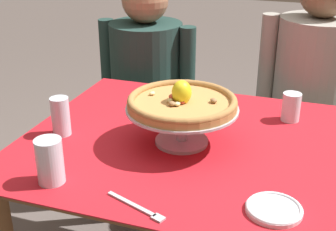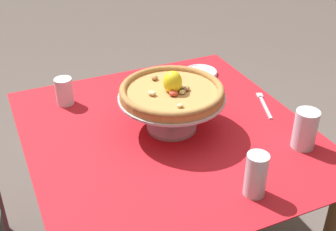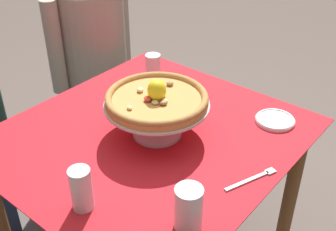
{
  "view_description": "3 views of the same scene",
  "coord_description": "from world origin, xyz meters",
  "px_view_note": "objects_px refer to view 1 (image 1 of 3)",
  "views": [
    {
      "loc": [
        0.42,
        -1.34,
        1.44
      ],
      "look_at": [
        -0.04,
        0.0,
        0.81
      ],
      "focal_mm": 48.93,
      "sensor_mm": 36.0,
      "label": 1
    },
    {
      "loc": [
        -1.2,
        0.53,
        1.6
      ],
      "look_at": [
        0.04,
        -0.02,
        0.77
      ],
      "focal_mm": 47.49,
      "sensor_mm": 36.0,
      "label": 2
    },
    {
      "loc": [
        -0.94,
        -0.86,
        1.63
      ],
      "look_at": [
        0.07,
        -0.03,
        0.78
      ],
      "focal_mm": 45.48,
      "sensor_mm": 36.0,
      "label": 3
    }
  ],
  "objects_px": {
    "water_glass_back_right": "(291,108)",
    "dinner_fork": "(138,208)",
    "water_glass_front_left": "(50,164)",
    "water_glass_side_left": "(61,119)",
    "pizza_stand": "(182,118)",
    "pizza": "(182,102)",
    "side_plate": "(274,209)",
    "diner_right": "(311,102)",
    "diner_left": "(147,91)"
  },
  "relations": [
    {
      "from": "pizza",
      "to": "side_plate",
      "type": "distance_m",
      "value": 0.48
    },
    {
      "from": "pizza_stand",
      "to": "pizza",
      "type": "distance_m",
      "value": 0.06
    },
    {
      "from": "water_glass_back_right",
      "to": "side_plate",
      "type": "distance_m",
      "value": 0.6
    },
    {
      "from": "pizza_stand",
      "to": "water_glass_front_left",
      "type": "distance_m",
      "value": 0.46
    },
    {
      "from": "water_glass_side_left",
      "to": "dinner_fork",
      "type": "height_order",
      "value": "water_glass_side_left"
    },
    {
      "from": "water_glass_front_left",
      "to": "side_plate",
      "type": "xyz_separation_m",
      "value": [
        0.63,
        0.06,
        -0.05
      ]
    },
    {
      "from": "water_glass_back_right",
      "to": "diner_right",
      "type": "bearing_deg",
      "value": 82.43
    },
    {
      "from": "water_glass_back_right",
      "to": "water_glass_side_left",
      "type": "relative_size",
      "value": 0.78
    },
    {
      "from": "water_glass_back_right",
      "to": "water_glass_side_left",
      "type": "bearing_deg",
      "value": -152.96
    },
    {
      "from": "diner_left",
      "to": "diner_right",
      "type": "distance_m",
      "value": 0.83
    },
    {
      "from": "pizza",
      "to": "water_glass_back_right",
      "type": "xyz_separation_m",
      "value": [
        0.33,
        0.31,
        -0.1
      ]
    },
    {
      "from": "water_glass_back_right",
      "to": "side_plate",
      "type": "xyz_separation_m",
      "value": [
        0.01,
        -0.6,
        -0.04
      ]
    },
    {
      "from": "dinner_fork",
      "to": "water_glass_side_left",
      "type": "bearing_deg",
      "value": 142.37
    },
    {
      "from": "water_glass_back_right",
      "to": "pizza_stand",
      "type": "bearing_deg",
      "value": -137.04
    },
    {
      "from": "pizza",
      "to": "water_glass_side_left",
      "type": "height_order",
      "value": "pizza"
    },
    {
      "from": "water_glass_side_left",
      "to": "diner_right",
      "type": "xyz_separation_m",
      "value": [
        0.81,
        0.87,
        -0.17
      ]
    },
    {
      "from": "pizza_stand",
      "to": "diner_left",
      "type": "height_order",
      "value": "diner_left"
    },
    {
      "from": "pizza_stand",
      "to": "water_glass_front_left",
      "type": "relative_size",
      "value": 2.75
    },
    {
      "from": "diner_left",
      "to": "pizza",
      "type": "bearing_deg",
      "value": -60.94
    },
    {
      "from": "pizza_stand",
      "to": "side_plate",
      "type": "relative_size",
      "value": 2.51
    },
    {
      "from": "diner_left",
      "to": "water_glass_back_right",
      "type": "bearing_deg",
      "value": -31.79
    },
    {
      "from": "water_glass_front_left",
      "to": "water_glass_side_left",
      "type": "distance_m",
      "value": 0.31
    },
    {
      "from": "side_plate",
      "to": "diner_left",
      "type": "xyz_separation_m",
      "value": [
        -0.78,
        1.08,
        -0.16
      ]
    },
    {
      "from": "water_glass_front_left",
      "to": "diner_left",
      "type": "relative_size",
      "value": 0.12
    },
    {
      "from": "pizza",
      "to": "side_plate",
      "type": "bearing_deg",
      "value": -40.64
    },
    {
      "from": "pizza_stand",
      "to": "dinner_fork",
      "type": "relative_size",
      "value": 1.95
    },
    {
      "from": "pizza_stand",
      "to": "diner_right",
      "type": "distance_m",
      "value": 0.91
    },
    {
      "from": "diner_right",
      "to": "water_glass_side_left",
      "type": "bearing_deg",
      "value": -133.04
    },
    {
      "from": "pizza",
      "to": "diner_left",
      "type": "bearing_deg",
      "value": 119.06
    },
    {
      "from": "pizza",
      "to": "dinner_fork",
      "type": "height_order",
      "value": "pizza"
    },
    {
      "from": "side_plate",
      "to": "water_glass_side_left",
      "type": "bearing_deg",
      "value": 163.76
    },
    {
      "from": "pizza_stand",
      "to": "diner_left",
      "type": "bearing_deg",
      "value": 119.07
    },
    {
      "from": "water_glass_front_left",
      "to": "side_plate",
      "type": "relative_size",
      "value": 0.91
    },
    {
      "from": "diner_left",
      "to": "diner_right",
      "type": "xyz_separation_m",
      "value": [
        0.83,
        0.01,
        0.04
      ]
    },
    {
      "from": "water_glass_front_left",
      "to": "side_plate",
      "type": "distance_m",
      "value": 0.63
    },
    {
      "from": "dinner_fork",
      "to": "diner_right",
      "type": "relative_size",
      "value": 0.15
    },
    {
      "from": "pizza_stand",
      "to": "water_glass_back_right",
      "type": "distance_m",
      "value": 0.45
    },
    {
      "from": "pizza",
      "to": "diner_right",
      "type": "distance_m",
      "value": 0.92
    },
    {
      "from": "side_plate",
      "to": "pizza",
      "type": "bearing_deg",
      "value": 139.36
    },
    {
      "from": "diner_right",
      "to": "diner_left",
      "type": "bearing_deg",
      "value": -179.0
    },
    {
      "from": "water_glass_back_right",
      "to": "dinner_fork",
      "type": "distance_m",
      "value": 0.78
    },
    {
      "from": "side_plate",
      "to": "water_glass_front_left",
      "type": "bearing_deg",
      "value": -174.56
    },
    {
      "from": "pizza",
      "to": "water_glass_side_left",
      "type": "relative_size",
      "value": 2.63
    },
    {
      "from": "diner_left",
      "to": "dinner_fork",
      "type": "bearing_deg",
      "value": -69.65
    },
    {
      "from": "water_glass_side_left",
      "to": "dinner_fork",
      "type": "xyz_separation_m",
      "value": [
        0.42,
        -0.32,
        -0.06
      ]
    },
    {
      "from": "water_glass_back_right",
      "to": "side_plate",
      "type": "bearing_deg",
      "value": -88.64
    },
    {
      "from": "pizza_stand",
      "to": "diner_left",
      "type": "xyz_separation_m",
      "value": [
        -0.43,
        0.78,
        -0.24
      ]
    },
    {
      "from": "pizza",
      "to": "water_glass_side_left",
      "type": "xyz_separation_m",
      "value": [
        -0.42,
        -0.07,
        -0.09
      ]
    },
    {
      "from": "pizza_stand",
      "to": "water_glass_side_left",
      "type": "height_order",
      "value": "water_glass_side_left"
    },
    {
      "from": "pizza_stand",
      "to": "water_glass_back_right",
      "type": "height_order",
      "value": "pizza_stand"
    }
  ]
}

